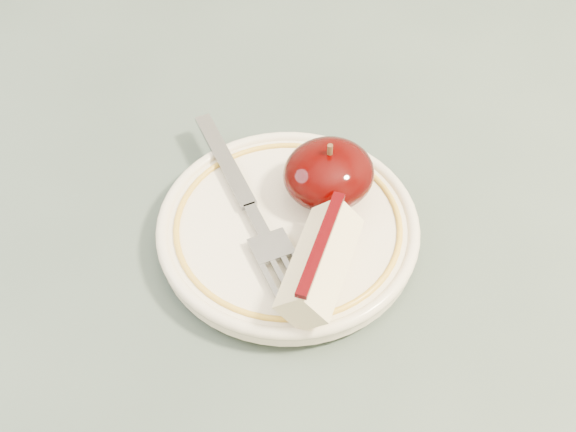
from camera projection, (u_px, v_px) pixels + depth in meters
table at (284, 320)px, 0.64m from camera, size 0.90×0.90×0.75m
plate at (288, 229)px, 0.57m from camera, size 0.19×0.19×0.02m
apple_half at (329, 174)px, 0.57m from camera, size 0.07×0.06×0.05m
apple_wedge at (320, 262)px, 0.52m from camera, size 0.09×0.08×0.04m
fork at (250, 207)px, 0.57m from camera, size 0.05×0.19×0.00m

